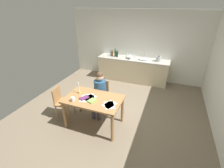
{
  "coord_description": "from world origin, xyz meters",
  "views": [
    {
      "loc": [
        1.32,
        -3.41,
        2.74
      ],
      "look_at": [
        -0.01,
        0.05,
        0.85
      ],
      "focal_mm": 25.25,
      "sensor_mm": 36.0,
      "label": 1
    }
  ],
  "objects_px": {
    "bottle_vinegar": "(112,54)",
    "teacup_on_counter": "(131,58)",
    "sink_unit": "(144,59)",
    "wine_glass_near_sink": "(136,55)",
    "mixing_bowl": "(130,57)",
    "wine_glass_back_left": "(130,54)",
    "bottle_oil": "(111,53)",
    "coffee_mug": "(73,99)",
    "bottle_sauce": "(117,54)",
    "chair_at_table": "(101,95)",
    "stovetop_kettle": "(159,59)",
    "book_magazine": "(84,98)",
    "wine_glass_back_right": "(127,54)",
    "wine_glass_by_kettle": "(133,54)",
    "dining_table": "(94,102)",
    "book_cookery": "(92,101)",
    "chair_side_empty": "(62,101)",
    "person_seated": "(99,91)",
    "candlestick": "(79,90)",
    "bottle_wine_red": "(115,53)"
  },
  "relations": [
    {
      "from": "chair_side_empty",
      "to": "bottle_oil",
      "type": "height_order",
      "value": "bottle_oil"
    },
    {
      "from": "chair_side_empty",
      "to": "sink_unit",
      "type": "relative_size",
      "value": 2.36
    },
    {
      "from": "person_seated",
      "to": "bottle_sauce",
      "type": "bearing_deg",
      "value": 98.08
    },
    {
      "from": "bottle_oil",
      "to": "book_magazine",
      "type": "bearing_deg",
      "value": -80.47
    },
    {
      "from": "coffee_mug",
      "to": "stovetop_kettle",
      "type": "height_order",
      "value": "stovetop_kettle"
    },
    {
      "from": "person_seated",
      "to": "wine_glass_by_kettle",
      "type": "relative_size",
      "value": 7.76
    },
    {
      "from": "chair_at_table",
      "to": "coffee_mug",
      "type": "bearing_deg",
      "value": -106.09
    },
    {
      "from": "chair_at_table",
      "to": "wine_glass_back_left",
      "type": "relative_size",
      "value": 5.61
    },
    {
      "from": "bottle_sauce",
      "to": "bottle_oil",
      "type": "bearing_deg",
      "value": 159.26
    },
    {
      "from": "bottle_vinegar",
      "to": "mixing_bowl",
      "type": "relative_size",
      "value": 0.99
    },
    {
      "from": "wine_glass_near_sink",
      "to": "wine_glass_by_kettle",
      "type": "bearing_deg",
      "value": 180.0
    },
    {
      "from": "coffee_mug",
      "to": "bottle_wine_red",
      "type": "relative_size",
      "value": 0.42
    },
    {
      "from": "candlestick",
      "to": "teacup_on_counter",
      "type": "distance_m",
      "value": 2.71
    },
    {
      "from": "person_seated",
      "to": "stovetop_kettle",
      "type": "bearing_deg",
      "value": 62.67
    },
    {
      "from": "chair_at_table",
      "to": "mixing_bowl",
      "type": "height_order",
      "value": "mixing_bowl"
    },
    {
      "from": "coffee_mug",
      "to": "wine_glass_near_sink",
      "type": "xyz_separation_m",
      "value": [
        0.64,
        3.31,
        0.19
      ]
    },
    {
      "from": "chair_at_table",
      "to": "mixing_bowl",
      "type": "relative_size",
      "value": 3.43
    },
    {
      "from": "bottle_oil",
      "to": "bottle_sauce",
      "type": "xyz_separation_m",
      "value": [
        0.29,
        -0.11,
        0.0
      ]
    },
    {
      "from": "wine_glass_near_sink",
      "to": "stovetop_kettle",
      "type": "bearing_deg",
      "value": -9.74
    },
    {
      "from": "candlestick",
      "to": "wine_glass_by_kettle",
      "type": "relative_size",
      "value": 1.87
    },
    {
      "from": "mixing_bowl",
      "to": "wine_glass_back_left",
      "type": "bearing_deg",
      "value": 104.37
    },
    {
      "from": "chair_at_table",
      "to": "wine_glass_near_sink",
      "type": "relative_size",
      "value": 5.61
    },
    {
      "from": "bottle_sauce",
      "to": "sink_unit",
      "type": "bearing_deg",
      "value": 1.36
    },
    {
      "from": "bottle_vinegar",
      "to": "bottle_sauce",
      "type": "distance_m",
      "value": 0.2
    },
    {
      "from": "chair_side_empty",
      "to": "mixing_bowl",
      "type": "distance_m",
      "value": 3.07
    },
    {
      "from": "wine_glass_back_left",
      "to": "mixing_bowl",
      "type": "bearing_deg",
      "value": -75.63
    },
    {
      "from": "sink_unit",
      "to": "wine_glass_near_sink",
      "type": "distance_m",
      "value": 0.38
    },
    {
      "from": "sink_unit",
      "to": "wine_glass_back_right",
      "type": "height_order",
      "value": "sink_unit"
    },
    {
      "from": "chair_at_table",
      "to": "bottle_wine_red",
      "type": "xyz_separation_m",
      "value": [
        -0.42,
        2.28,
        0.55
      ]
    },
    {
      "from": "sink_unit",
      "to": "bottle_oil",
      "type": "distance_m",
      "value": 1.33
    },
    {
      "from": "sink_unit",
      "to": "bottle_sauce",
      "type": "xyz_separation_m",
      "value": [
        -1.03,
        -0.02,
        0.09
      ]
    },
    {
      "from": "teacup_on_counter",
      "to": "coffee_mug",
      "type": "bearing_deg",
      "value": -99.95
    },
    {
      "from": "bottle_vinegar",
      "to": "teacup_on_counter",
      "type": "height_order",
      "value": "bottle_vinegar"
    },
    {
      "from": "chair_at_table",
      "to": "sink_unit",
      "type": "bearing_deg",
      "value": 72.26
    },
    {
      "from": "candlestick",
      "to": "bottle_wine_red",
      "type": "height_order",
      "value": "bottle_wine_red"
    },
    {
      "from": "dining_table",
      "to": "wine_glass_by_kettle",
      "type": "relative_size",
      "value": 8.73
    },
    {
      "from": "wine_glass_by_kettle",
      "to": "bottle_oil",
      "type": "bearing_deg",
      "value": -176.04
    },
    {
      "from": "bottle_oil",
      "to": "teacup_on_counter",
      "type": "bearing_deg",
      "value": -15.42
    },
    {
      "from": "chair_at_table",
      "to": "coffee_mug",
      "type": "distance_m",
      "value": 1.03
    },
    {
      "from": "dining_table",
      "to": "book_cookery",
      "type": "xyz_separation_m",
      "value": [
        0.03,
        -0.12,
        0.13
      ]
    },
    {
      "from": "chair_at_table",
      "to": "person_seated",
      "type": "height_order",
      "value": "person_seated"
    },
    {
      "from": "wine_glass_by_kettle",
      "to": "bottle_vinegar",
      "type": "bearing_deg",
      "value": -167.49
    },
    {
      "from": "sink_unit",
      "to": "chair_side_empty",
      "type": "bearing_deg",
      "value": -118.11
    },
    {
      "from": "book_magazine",
      "to": "wine_glass_back_left",
      "type": "xyz_separation_m",
      "value": [
        0.24,
        3.12,
        0.23
      ]
    },
    {
      "from": "bottle_wine_red",
      "to": "mixing_bowl",
      "type": "relative_size",
      "value": 1.21
    },
    {
      "from": "dining_table",
      "to": "chair_side_empty",
      "type": "xyz_separation_m",
      "value": [
        -0.93,
        0.0,
        -0.18
      ]
    },
    {
      "from": "stovetop_kettle",
      "to": "teacup_on_counter",
      "type": "bearing_deg",
      "value": -171.34
    },
    {
      "from": "wine_glass_by_kettle",
      "to": "teacup_on_counter",
      "type": "relative_size",
      "value": 1.24
    },
    {
      "from": "coffee_mug",
      "to": "bottle_sauce",
      "type": "bearing_deg",
      "value": 90.92
    },
    {
      "from": "stovetop_kettle",
      "to": "wine_glass_back_right",
      "type": "distance_m",
      "value": 1.21
    }
  ]
}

